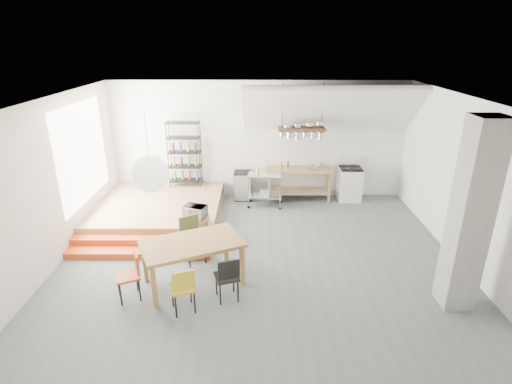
{
  "coord_description": "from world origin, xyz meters",
  "views": [
    {
      "loc": [
        -0.05,
        -7.19,
        4.23
      ],
      "look_at": [
        -0.07,
        0.8,
        1.13
      ],
      "focal_mm": 28.0,
      "sensor_mm": 36.0,
      "label": 1
    }
  ],
  "objects_px": {
    "mini_fridge": "(243,185)",
    "rolling_cart": "(265,186)",
    "stove": "(349,183)",
    "dining_table": "(192,247)"
  },
  "relations": [
    {
      "from": "mini_fridge",
      "to": "rolling_cart",
      "type": "bearing_deg",
      "value": -39.73
    },
    {
      "from": "stove",
      "to": "rolling_cart",
      "type": "bearing_deg",
      "value": -168.83
    },
    {
      "from": "stove",
      "to": "rolling_cart",
      "type": "relative_size",
      "value": 1.24
    },
    {
      "from": "rolling_cart",
      "to": "mini_fridge",
      "type": "relative_size",
      "value": 1.2
    },
    {
      "from": "dining_table",
      "to": "mini_fridge",
      "type": "height_order",
      "value": "dining_table"
    },
    {
      "from": "stove",
      "to": "dining_table",
      "type": "xyz_separation_m",
      "value": [
        -3.71,
        -4.06,
        0.26
      ]
    },
    {
      "from": "dining_table",
      "to": "rolling_cart",
      "type": "bearing_deg",
      "value": 44.26
    },
    {
      "from": "rolling_cart",
      "to": "stove",
      "type": "bearing_deg",
      "value": 16.45
    },
    {
      "from": "stove",
      "to": "mini_fridge",
      "type": "height_order",
      "value": "stove"
    },
    {
      "from": "rolling_cart",
      "to": "dining_table",
      "type": "bearing_deg",
      "value": -105.59
    }
  ]
}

